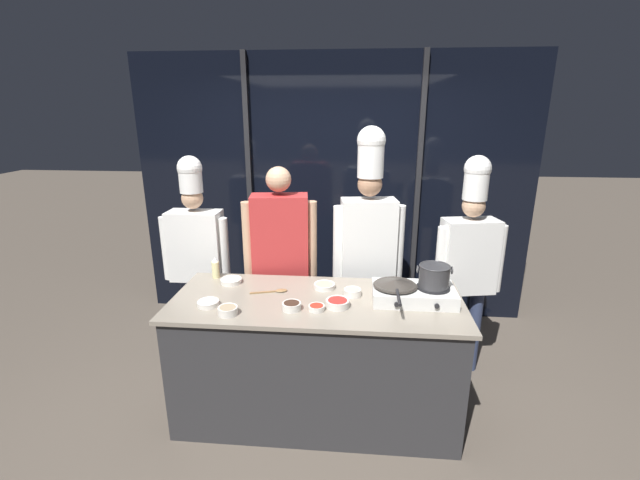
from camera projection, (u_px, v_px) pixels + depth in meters
ground_plane at (317, 410)px, 3.21m from camera, size 24.00×24.00×0.00m
window_wall_back at (332, 191)px, 4.41m from camera, size 4.04×0.09×2.70m
demo_counter at (317, 357)px, 3.07m from camera, size 2.00×0.82×0.91m
portable_stove at (414, 294)px, 2.91m from camera, size 0.55×0.34×0.11m
frying_pan at (395, 283)px, 2.89m from camera, size 0.30×0.52×0.04m
stock_pot at (434, 276)px, 2.85m from camera, size 0.23×0.21×0.15m
squeeze_bottle_oil at (216, 268)px, 3.29m from camera, size 0.06×0.06×0.17m
prep_bowl_ginger at (324, 285)px, 3.11m from camera, size 0.16×0.16×0.04m
prep_bowl_chili_flakes at (317, 307)px, 2.77m from camera, size 0.11×0.11×0.04m
prep_bowl_chicken at (231, 280)px, 3.21m from camera, size 0.16×0.16×0.04m
prep_bowl_soy_glaze at (292, 306)px, 2.78m from camera, size 0.13×0.13×0.05m
prep_bowl_bell_pepper at (338, 303)px, 2.82m from camera, size 0.16×0.16×0.05m
prep_bowl_onion at (208, 303)px, 2.83m from camera, size 0.14×0.14×0.04m
prep_bowl_shrimp at (352, 292)px, 2.98m from camera, size 0.12×0.12×0.05m
prep_bowl_mushrooms at (228, 310)px, 2.71m from camera, size 0.13×0.13×0.05m
serving_spoon_slotted at (277, 291)px, 3.05m from camera, size 0.27×0.11×0.02m
chef_head at (197, 248)px, 3.66m from camera, size 0.59×0.23×1.81m
person_guest at (280, 251)px, 3.50m from camera, size 0.59×0.29×1.74m
chef_sous at (368, 236)px, 3.49m from camera, size 0.57×0.29×2.05m
chef_line at (468, 256)px, 3.41m from camera, size 0.55×0.30×1.84m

